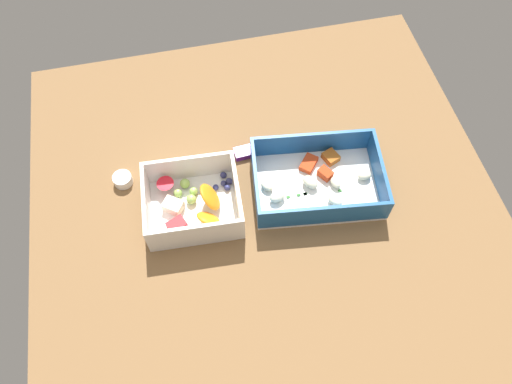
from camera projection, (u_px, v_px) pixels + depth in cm
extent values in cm
cube|color=brown|center=(266.00, 206.00, 85.40)|extent=(80.00, 80.00, 2.00)
cube|color=white|center=(316.00, 186.00, 85.95)|extent=(23.68, 17.83, 0.60)
cube|color=#19518C|center=(256.00, 182.00, 83.02)|extent=(2.53, 15.10, 5.07)
cube|color=#19518C|center=(379.00, 172.00, 83.97)|extent=(2.53, 15.10, 5.07)
cube|color=#19518C|center=(312.00, 143.00, 87.12)|extent=(20.63, 3.24, 5.07)
cube|color=#19518C|center=(325.00, 215.00, 79.88)|extent=(20.63, 3.24, 5.07)
ellipsoid|color=beige|center=(277.00, 196.00, 83.45)|extent=(3.26, 2.71, 1.40)
ellipsoid|color=beige|center=(336.00, 182.00, 84.98)|extent=(2.10, 2.61, 1.15)
ellipsoid|color=beige|center=(295.00, 210.00, 82.17)|extent=(1.99, 2.70, 1.28)
ellipsoid|color=beige|center=(267.00, 186.00, 84.60)|extent=(2.75, 2.89, 1.18)
ellipsoid|color=beige|center=(310.00, 182.00, 84.76)|extent=(3.38, 3.62, 1.48)
ellipsoid|color=beige|center=(335.00, 200.00, 83.08)|extent=(3.05, 3.21, 1.31)
ellipsoid|color=beige|center=(365.00, 175.00, 85.65)|extent=(2.55, 1.88, 1.21)
cube|color=red|center=(325.00, 174.00, 85.92)|extent=(2.77, 2.99, 1.59)
cube|color=red|center=(309.00, 164.00, 87.27)|extent=(4.02, 4.19, 1.07)
cube|color=#AD5B1E|center=(331.00, 157.00, 87.82)|extent=(3.18, 3.35, 1.32)
cube|color=#387A33|center=(305.00, 194.00, 84.62)|extent=(0.60, 0.40, 0.20)
cube|color=#387A33|center=(368.00, 206.00, 83.42)|extent=(0.60, 0.40, 0.20)
cube|color=#387A33|center=(288.00, 196.00, 84.44)|extent=(0.60, 0.40, 0.20)
cube|color=#387A33|center=(298.00, 194.00, 84.69)|extent=(0.60, 0.40, 0.20)
cube|color=#387A33|center=(340.00, 191.00, 84.97)|extent=(0.60, 0.40, 0.20)
cube|color=#387A33|center=(305.00, 192.00, 84.87)|extent=(0.60, 0.40, 0.20)
cube|color=white|center=(194.00, 208.00, 83.67)|extent=(16.46, 14.46, 0.60)
cube|color=white|center=(146.00, 206.00, 80.34)|extent=(1.41, 13.56, 5.74)
cube|color=white|center=(237.00, 193.00, 81.52)|extent=(1.41, 13.56, 5.74)
cube|color=white|center=(189.00, 167.00, 84.12)|extent=(14.49, 1.46, 5.74)
cube|color=white|center=(196.00, 235.00, 77.74)|extent=(14.49, 1.46, 5.74)
ellipsoid|color=orange|center=(210.00, 197.00, 81.52)|extent=(4.23, 5.26, 4.95)
ellipsoid|color=orange|center=(208.00, 219.00, 80.05)|extent=(5.60, 5.60, 3.91)
cube|color=#F4EACC|center=(173.00, 206.00, 82.51)|extent=(3.97, 3.78, 1.91)
cube|color=red|center=(177.00, 226.00, 80.72)|extent=(3.59, 3.20, 1.78)
sphere|color=#9ECC60|center=(185.00, 183.00, 84.82)|extent=(1.73, 1.73, 1.73)
sphere|color=#9ECC60|center=(191.00, 199.00, 83.23)|extent=(1.74, 1.74, 1.74)
sphere|color=#9ECC60|center=(194.00, 191.00, 84.19)|extent=(1.47, 1.47, 1.47)
sphere|color=#9ECC60|center=(178.00, 193.00, 83.99)|extent=(1.50, 1.50, 1.50)
cone|color=red|center=(166.00, 187.00, 84.11)|extent=(2.96, 2.96, 2.37)
sphere|color=navy|center=(224.00, 183.00, 85.22)|extent=(1.04, 1.04, 1.04)
sphere|color=navy|center=(227.00, 188.00, 84.76)|extent=(1.10, 1.10, 1.10)
sphere|color=navy|center=(205.00, 188.00, 84.72)|extent=(1.17, 1.17, 1.17)
sphere|color=navy|center=(216.00, 187.00, 84.83)|extent=(1.04, 1.04, 1.04)
sphere|color=navy|center=(229.00, 181.00, 85.36)|extent=(1.18, 1.18, 1.18)
sphere|color=navy|center=(223.00, 175.00, 86.00)|extent=(1.17, 1.17, 1.17)
cube|color=#51197A|center=(255.00, 150.00, 89.39)|extent=(7.14, 2.85, 1.20)
cylinder|color=white|center=(123.00, 180.00, 85.88)|extent=(3.31, 3.31, 1.77)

